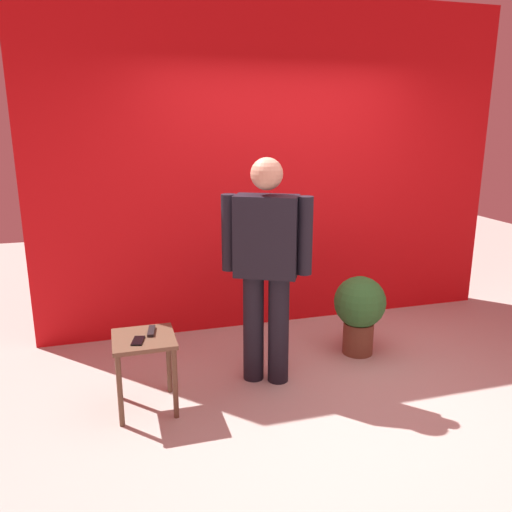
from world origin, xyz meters
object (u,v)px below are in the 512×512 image
side_table (144,351)px  standing_person (266,261)px  potted_plant (360,309)px  cell_phone (138,341)px  tv_remote (151,331)px

side_table → standing_person: bearing=10.2°
standing_person → side_table: 1.07m
standing_person → side_table: bearing=-169.8°
potted_plant → cell_phone: bearing=-166.3°
standing_person → tv_remote: standing_person is taller
standing_person → tv_remote: (-0.86, -0.10, -0.41)m
standing_person → side_table: standing_person is taller
cell_phone → tv_remote: bearing=66.7°
side_table → cell_phone: bearing=-122.9°
standing_person → side_table: size_ratio=3.19×
side_table → cell_phone: size_ratio=3.72×
side_table → tv_remote: tv_remote is taller
side_table → potted_plant: (1.83, 0.39, -0.02)m
standing_person → tv_remote: size_ratio=10.06×
side_table → potted_plant: potted_plant is taller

